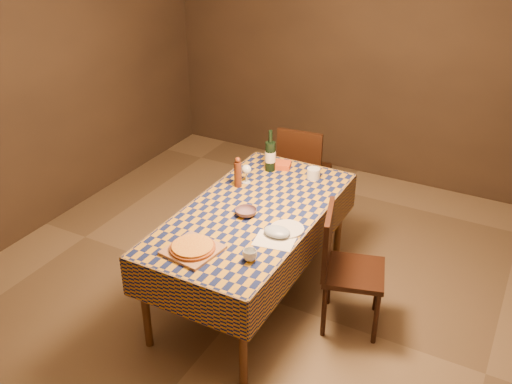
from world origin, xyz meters
TOP-DOWN VIEW (x-y plane):
  - room at (0.00, 0.00)m, footprint 5.00×5.10m
  - dining_table at (0.00, 0.00)m, footprint 0.94×1.84m
  - cutting_board at (-0.09, -0.64)m, footprint 0.36×0.36m
  - pizza at (-0.09, -0.64)m, footprint 0.37×0.37m
  - pepper_mill at (-0.28, 0.28)m, footprint 0.07×0.07m
  - bowl at (-0.01, -0.08)m, footprint 0.18×0.18m
  - wine_glass at (-0.25, 0.36)m, footprint 0.09×0.09m
  - wine_bottle at (-0.19, 0.65)m, footprint 0.11×0.11m
  - deli_tub at (0.19, 0.68)m, footprint 0.12×0.12m
  - takeout_container at (-0.14, 0.74)m, footprint 0.21×0.17m
  - white_plate at (0.33, -0.12)m, footprint 0.30×0.30m
  - tumbler at (0.28, -0.55)m, footprint 0.11×0.11m
  - flour_patch at (0.32, -0.28)m, footprint 0.30×0.25m
  - flour_bag at (0.30, -0.21)m, footprint 0.19×0.15m
  - chair_far at (-0.17, 1.29)m, footprint 0.46×0.47m
  - chair_right at (0.70, 0.03)m, footprint 0.53×0.52m

SIDE VIEW (x-z plane):
  - chair_far at x=-0.17m, z-range 0.06..0.99m
  - chair_right at x=0.70m, z-range 0.06..0.99m
  - dining_table at x=0.00m, z-range 0.31..1.08m
  - flour_patch at x=0.32m, z-range 0.77..0.77m
  - white_plate at x=0.33m, z-range 0.77..0.78m
  - cutting_board at x=-0.09m, z-range 0.77..0.79m
  - takeout_container at x=-0.14m, z-range 0.77..0.82m
  - bowl at x=-0.01m, z-range 0.77..0.82m
  - flour_bag at x=0.30m, z-range 0.77..0.82m
  - pizza at x=-0.09m, z-range 0.79..0.82m
  - tumbler at x=0.28m, z-range 0.77..0.84m
  - deli_tub at x=0.19m, z-range 0.77..0.86m
  - wine_glass at x=-0.25m, z-range 0.80..0.96m
  - pepper_mill at x=-0.28m, z-range 0.76..1.01m
  - wine_bottle at x=-0.19m, z-range 0.73..1.08m
  - room at x=0.00m, z-range 0.00..2.70m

